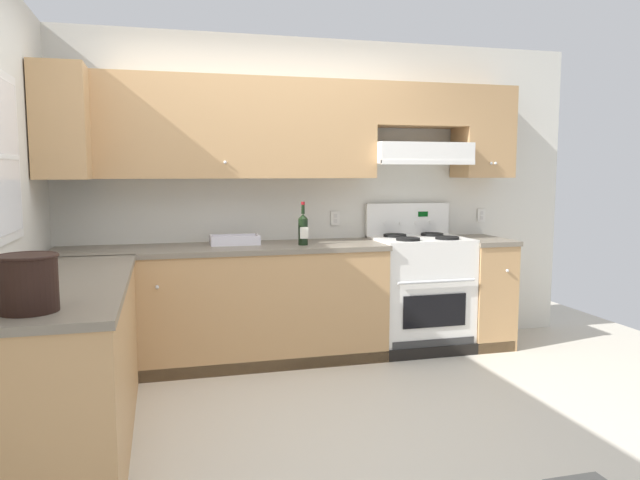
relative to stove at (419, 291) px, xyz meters
name	(u,v)px	position (x,y,z in m)	size (l,w,h in m)	color
ground_plane	(299,424)	(-1.31, -1.25, -0.48)	(7.04, 7.04, 0.00)	beige
wall_back	(304,171)	(-0.92, 0.27, 1.00)	(4.68, 0.57, 2.55)	silver
counter_back_run	(261,304)	(-1.33, -0.01, -0.03)	(3.60, 0.65, 0.91)	tan
counter_left_run	(69,367)	(-2.55, -1.26, -0.03)	(0.63, 1.91, 0.91)	tan
stove	(419,291)	(0.00, 0.00, 0.00)	(0.76, 0.62, 1.20)	white
wine_bottle	(303,228)	(-1.01, -0.08, 0.56)	(0.07, 0.08, 0.33)	black
bowl	(235,241)	(-1.52, 0.08, 0.46)	(0.38, 0.21, 0.07)	silver
bucket	(28,282)	(-2.58, -1.96, 0.55)	(0.24, 0.24, 0.23)	black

